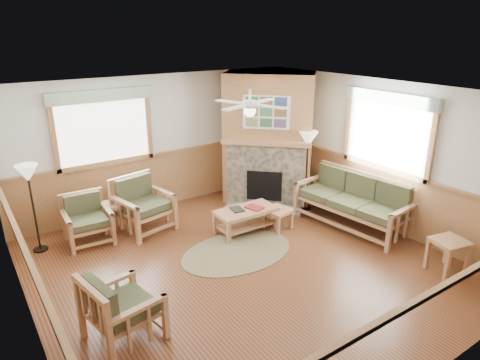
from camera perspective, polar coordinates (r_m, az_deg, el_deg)
floor at (r=6.89m, az=0.56°, el=-11.38°), size 6.00×6.00×0.01m
ceiling at (r=5.95m, az=0.64°, el=11.49°), size 6.00×6.00×0.01m
wall_back at (r=8.81m, az=-10.71°, el=4.92°), size 6.00×0.02×2.70m
wall_front at (r=4.43m, az=23.95°, el=-12.03°), size 6.00×0.02×2.70m
wall_left at (r=5.32m, az=-27.16°, el=-7.12°), size 0.02×6.00×2.70m
wall_right at (r=8.30m, az=17.86°, el=3.39°), size 0.02×6.00×2.70m
wainscot at (r=6.62m, az=0.57°, el=-7.27°), size 6.00×6.00×1.10m
fireplace at (r=9.04m, az=3.82°, el=5.60°), size 3.11×3.11×2.70m
window_back at (r=8.18m, az=-18.30°, el=11.59°), size 1.90×0.16×1.50m
window_right at (r=7.92m, az=19.73°, el=11.20°), size 0.16×1.90×1.50m
ceiling_fan at (r=6.37m, az=1.32°, el=11.67°), size 1.59×1.59×0.36m
sofa at (r=8.23m, az=14.68°, el=-2.82°), size 2.20×1.12×0.97m
armchair_back_left at (r=7.84m, az=-19.68°, el=-5.04°), size 0.78×0.78×0.84m
armchair_back_right at (r=8.00m, az=-12.73°, el=-3.27°), size 1.03×1.03×0.98m
armchair_left at (r=5.45m, az=-15.42°, el=-15.96°), size 0.90×0.90×0.88m
coffee_table at (r=7.83m, az=0.80°, el=-5.41°), size 1.13×0.59×0.45m
end_table_chairs at (r=8.24m, az=-16.19°, el=-4.66°), size 0.57×0.55×0.51m
end_table_sofa at (r=7.32m, az=25.91°, el=-9.09°), size 0.57×0.55×0.54m
footstool at (r=8.01m, az=5.01°, el=-5.15°), size 0.51×0.51×0.39m
braided_rug at (r=7.25m, az=-0.39°, el=-9.55°), size 2.41×2.41×0.01m
floor_lamp_left at (r=7.76m, az=-25.82°, el=-3.47°), size 0.46×0.46×1.51m
floor_lamp_right at (r=8.70m, az=8.88°, el=1.20°), size 0.40×0.40×1.64m
book_red at (r=7.77m, az=1.93°, el=-3.59°), size 0.29×0.35×0.03m
book_dark at (r=7.71m, az=-0.41°, el=-3.83°), size 0.24×0.30×0.03m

